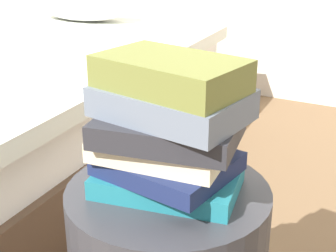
{
  "coord_description": "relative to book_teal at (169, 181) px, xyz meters",
  "views": [
    {
      "loc": [
        0.4,
        -0.75,
        0.94
      ],
      "look_at": [
        0.0,
        0.0,
        0.59
      ],
      "focal_mm": 52.71,
      "sensor_mm": 36.0,
      "label": 1
    }
  ],
  "objects": [
    {
      "name": "book_cream",
      "position": [
        -0.01,
        0.01,
        0.07
      ],
      "size": [
        0.26,
        0.22,
        0.04
      ],
      "primitive_type": "cube",
      "rotation": [
        0.0,
        0.0,
        0.1
      ],
      "color": "beige",
      "rests_on": "book_navy"
    },
    {
      "name": "book_olive",
      "position": [
        0.01,
        -0.01,
        0.22
      ],
      "size": [
        0.28,
        0.2,
        0.06
      ],
      "primitive_type": "cube",
      "rotation": [
        0.0,
        0.0,
        -0.18
      ],
      "color": "olive",
      "rests_on": "book_slate"
    },
    {
      "name": "book_teal",
      "position": [
        0.0,
        0.0,
        0.0
      ],
      "size": [
        0.3,
        0.22,
        0.04
      ],
      "primitive_type": "cube",
      "rotation": [
        0.0,
        0.0,
        0.18
      ],
      "color": "#1E727F",
      "rests_on": "side_table"
    },
    {
      "name": "book_charcoal",
      "position": [
        0.0,
        -0.01,
        0.12
      ],
      "size": [
        0.29,
        0.23,
        0.04
      ],
      "primitive_type": "cube",
      "rotation": [
        0.0,
        0.0,
        0.17
      ],
      "color": "#28282D",
      "rests_on": "book_cream"
    },
    {
      "name": "book_slate",
      "position": [
        0.01,
        -0.01,
        0.17
      ],
      "size": [
        0.29,
        0.21,
        0.05
      ],
      "primitive_type": "cube",
      "rotation": [
        0.0,
        0.0,
        -0.13
      ],
      "color": "slate",
      "rests_on": "book_charcoal"
    },
    {
      "name": "book_navy",
      "position": [
        -0.01,
        0.0,
        0.04
      ],
      "size": [
        0.26,
        0.23,
        0.04
      ],
      "primitive_type": "cube",
      "rotation": [
        0.0,
        0.0,
        -0.14
      ],
      "color": "#19234C",
      "rests_on": "book_teal"
    }
  ]
}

